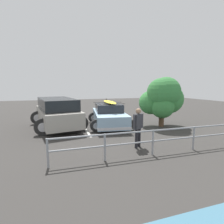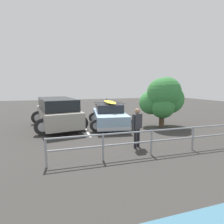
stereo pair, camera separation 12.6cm
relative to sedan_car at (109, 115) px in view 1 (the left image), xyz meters
The scene contains 7 objects.
ground_plane 0.70m from the sedan_car, 113.65° to the right, with size 44.00×44.00×0.02m, color #383533.
parking_stripe 1.64m from the sedan_car, ahead, with size 4.05×0.12×0.00m, color silver.
sedan_car is the anchor object (origin of this frame).
suv_car 3.08m from the sedan_car, 11.32° to the right, with size 3.22×5.10×1.71m.
person_bystander 3.98m from the sedan_car, 90.22° to the left, with size 0.53×0.38×1.57m.
railing_fence 4.94m from the sedan_car, 102.34° to the left, with size 8.79×0.18×0.91m.
bush_near_left 3.39m from the sedan_car, 159.36° to the left, with size 2.66×2.13×2.94m.
Camera 1 is at (3.06, 10.25, 2.42)m, focal length 28.00 mm.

